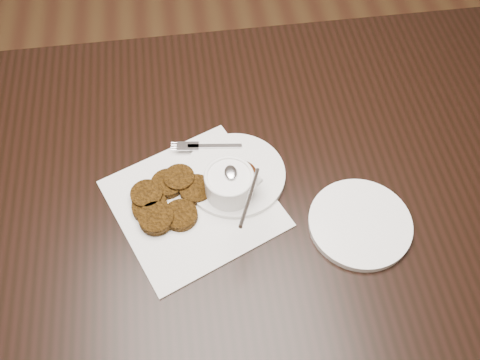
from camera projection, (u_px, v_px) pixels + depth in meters
name	position (u px, v px, depth m)	size (l,w,h in m)	color
floor	(223.00, 329.00, 1.68)	(4.00, 4.00, 0.00)	brown
table	(246.00, 260.00, 1.40)	(1.44, 0.93, 0.75)	black
napkin	(194.00, 203.00, 1.06)	(0.29, 0.29, 0.00)	white
sauce_ramekin	(229.00, 175.00, 1.01)	(0.13, 0.13, 0.13)	white
patty_cluster	(168.00, 196.00, 1.05)	(0.23, 0.23, 0.02)	#56320B
plate_with_patty	(235.00, 173.00, 1.08)	(0.21, 0.21, 0.03)	white
plate_empty	(360.00, 224.00, 1.02)	(0.20, 0.20, 0.01)	white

